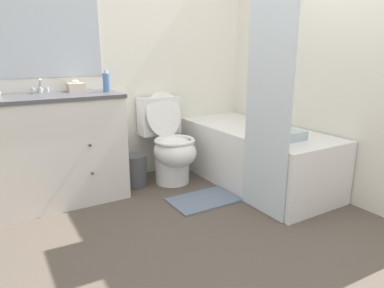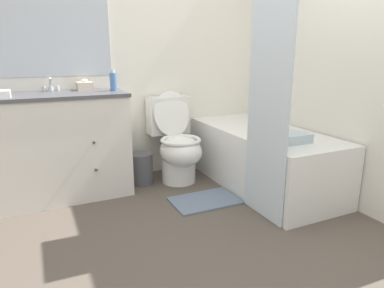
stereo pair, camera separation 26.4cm
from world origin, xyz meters
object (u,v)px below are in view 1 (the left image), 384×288
at_px(soap_dispenser, 106,82).
at_px(bath_towel_folded, 286,136).
at_px(sink_faucet, 40,89).
at_px(tissue_box, 76,87).
at_px(wastebasket, 135,170).
at_px(bath_mat, 204,200).
at_px(bathtub, 255,155).
at_px(toilet, 170,145).
at_px(vanity_cabinet, 50,149).

bearing_deg(soap_dispenser, bath_towel_folded, -41.03).
height_order(sink_faucet, tissue_box, sink_faucet).
bearing_deg(wastebasket, tissue_box, 159.90).
distance_m(bath_towel_folded, bath_mat, 0.87).
bearing_deg(bathtub, tissue_box, 154.89).
relative_size(toilet, bath_mat, 1.53).
bearing_deg(bath_mat, soap_dispenser, 132.47).
relative_size(toilet, wastebasket, 2.89).
bearing_deg(vanity_cabinet, soap_dispenser, -1.38).
distance_m(sink_faucet, toilet, 1.23).
xyz_separation_m(vanity_cabinet, bathtub, (1.73, -0.53, -0.18)).
bearing_deg(sink_faucet, bathtub, -22.71).
relative_size(vanity_cabinet, sink_faucet, 8.21).
height_order(bathtub, tissue_box, tissue_box).
bearing_deg(bathtub, toilet, 145.71).
bearing_deg(toilet, bath_mat, -88.10).
distance_m(toilet, soap_dispenser, 0.84).
bearing_deg(bath_towel_folded, tissue_box, 139.77).
height_order(toilet, bath_towel_folded, toilet).
xyz_separation_m(toilet, bathtub, (0.67, -0.46, -0.09)).
height_order(soap_dispenser, bath_mat, soap_dispenser).
xyz_separation_m(sink_faucet, bathtub, (1.73, -0.72, -0.66)).
relative_size(sink_faucet, tissue_box, 1.05).
bearing_deg(toilet, sink_faucet, 165.87).
bearing_deg(wastebasket, bath_towel_folded, -47.07).
bearing_deg(wastebasket, sink_faucet, 164.11).
bearing_deg(bath_towel_folded, wastebasket, 132.93).
xyz_separation_m(vanity_cabinet, sink_faucet, (-0.00, 0.19, 0.48)).
relative_size(wastebasket, tissue_box, 2.22).
relative_size(tissue_box, bath_mat, 0.24).
bearing_deg(bath_towel_folded, toilet, 121.79).
height_order(bathtub, bath_towel_folded, bath_towel_folded).
relative_size(sink_faucet, soap_dispenser, 0.77).
xyz_separation_m(bathtub, bath_towel_folded, (-0.10, -0.46, 0.30)).
distance_m(sink_faucet, bath_mat, 1.65).
bearing_deg(bathtub, vanity_cabinet, 162.87).
xyz_separation_m(vanity_cabinet, toilet, (1.06, -0.08, -0.09)).
bearing_deg(wastebasket, bath_mat, -60.11).
distance_m(sink_faucet, soap_dispenser, 0.54).
distance_m(vanity_cabinet, sink_faucet, 0.51).
relative_size(vanity_cabinet, soap_dispenser, 6.35).
xyz_separation_m(bathtub, wastebasket, (-1.02, 0.52, -0.12)).
distance_m(bathtub, bath_mat, 0.71).
bearing_deg(tissue_box, sink_faucet, 171.09).
bearing_deg(sink_faucet, bath_mat, -37.80).
bearing_deg(vanity_cabinet, bath_towel_folded, -31.45).
xyz_separation_m(vanity_cabinet, bath_mat, (1.08, -0.65, -0.45)).
relative_size(vanity_cabinet, bath_towel_folded, 3.68).
xyz_separation_m(vanity_cabinet, bath_towel_folded, (1.63, -1.00, 0.12)).
bearing_deg(toilet, bath_towel_folded, -58.21).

